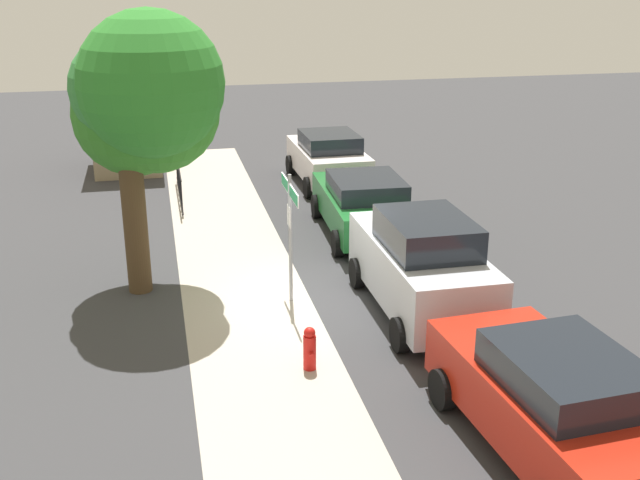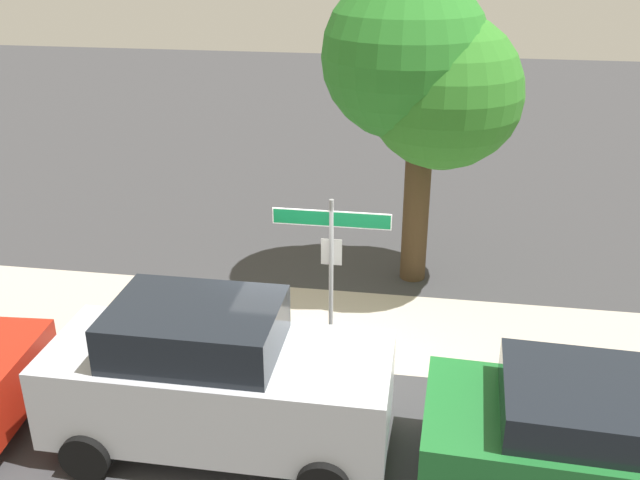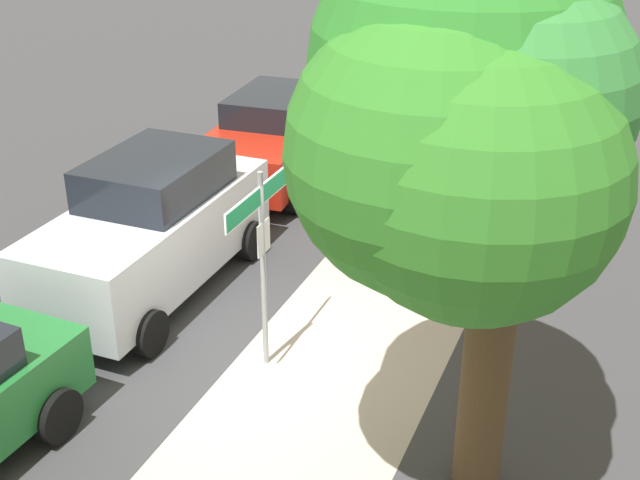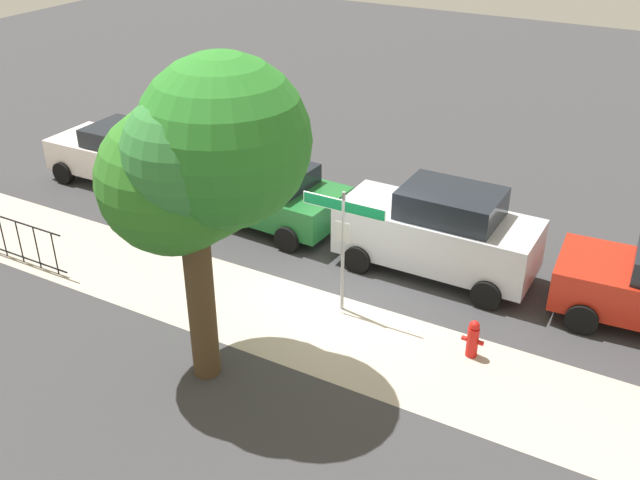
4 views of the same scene
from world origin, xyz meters
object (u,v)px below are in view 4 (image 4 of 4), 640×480
(car_silver, at_px, (439,231))
(fire_hydrant, at_px, (473,339))
(shade_tree, at_px, (198,161))
(street_sign, at_px, (343,227))
(car_green, at_px, (261,192))
(car_white, at_px, (122,153))

(car_silver, xyz_separation_m, fire_hydrant, (-1.72, 2.57, -0.64))
(car_silver, bearing_deg, shade_tree, 64.22)
(street_sign, bearing_deg, fire_hydrant, 176.03)
(street_sign, bearing_deg, car_silver, -115.83)
(shade_tree, bearing_deg, street_sign, -116.01)
(car_green, bearing_deg, shade_tree, 116.89)
(street_sign, relative_size, shade_tree, 0.46)
(fire_hydrant, bearing_deg, car_silver, -56.23)
(car_silver, height_order, fire_hydrant, car_silver)
(shade_tree, xyz_separation_m, car_white, (7.16, -5.37, -3.14))
(street_sign, xyz_separation_m, shade_tree, (1.29, 2.65, 2.07))
(shade_tree, height_order, fire_hydrant, shade_tree)
(car_green, xyz_separation_m, fire_hydrant, (-6.51, 2.75, -0.42))
(fire_hydrant, bearing_deg, car_white, -14.46)
(shade_tree, xyz_separation_m, car_silver, (-2.44, -5.02, -2.97))
(car_silver, xyz_separation_m, car_green, (4.80, -0.18, -0.21))
(car_silver, distance_m, fire_hydrant, 3.15)
(car_green, xyz_separation_m, car_white, (4.80, -0.17, 0.04))
(street_sign, distance_m, car_white, 8.95)
(car_silver, relative_size, car_green, 0.98)
(car_green, bearing_deg, car_silver, -179.63)
(car_green, relative_size, car_white, 1.09)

